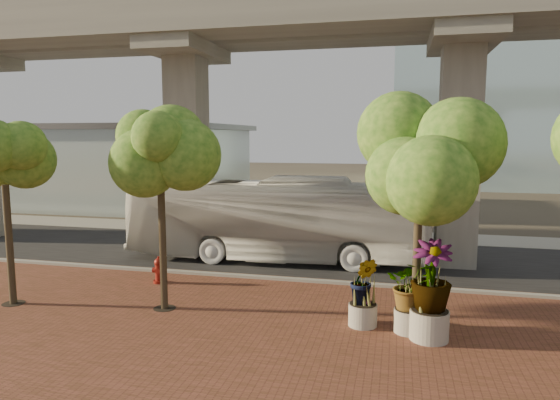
# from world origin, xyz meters

# --- Properties ---
(ground) EXTENTS (160.00, 160.00, 0.00)m
(ground) POSITION_xyz_m (0.00, 0.00, 0.00)
(ground) COLOR #383228
(ground) RESTS_ON ground
(brick_plaza) EXTENTS (70.00, 13.00, 0.06)m
(brick_plaza) POSITION_xyz_m (0.00, -8.00, 0.03)
(brick_plaza) COLOR brown
(brick_plaza) RESTS_ON ground
(asphalt_road) EXTENTS (90.00, 8.00, 0.04)m
(asphalt_road) POSITION_xyz_m (0.00, 2.00, 0.02)
(asphalt_road) COLOR black
(asphalt_road) RESTS_ON ground
(curb_strip) EXTENTS (70.00, 0.25, 0.16)m
(curb_strip) POSITION_xyz_m (0.00, -2.00, 0.08)
(curb_strip) COLOR gray
(curb_strip) RESTS_ON ground
(far_sidewalk) EXTENTS (90.00, 3.00, 0.06)m
(far_sidewalk) POSITION_xyz_m (0.00, 7.50, 0.03)
(far_sidewalk) COLOR gray
(far_sidewalk) RESTS_ON ground
(transit_viaduct) EXTENTS (72.00, 5.60, 12.40)m
(transit_viaduct) POSITION_xyz_m (0.00, 2.00, 7.29)
(transit_viaduct) COLOR #98968A
(transit_viaduct) RESTS_ON ground
(station_pavilion) EXTENTS (23.00, 13.00, 6.30)m
(station_pavilion) POSITION_xyz_m (-20.00, 16.00, 3.22)
(station_pavilion) COLOR silver
(station_pavilion) RESTS_ON ground
(transit_bus) EXTENTS (13.09, 3.44, 3.62)m
(transit_bus) POSITION_xyz_m (-1.50, 1.12, 1.81)
(transit_bus) COLOR silver
(transit_bus) RESTS_ON ground
(fire_hydrant) EXTENTS (0.49, 0.44, 0.98)m
(fire_hydrant) POSITION_xyz_m (-4.87, -3.38, 0.53)
(fire_hydrant) COLOR maroon
(fire_hydrant) RESTS_ON ground
(planter_front) EXTENTS (1.85, 1.85, 2.04)m
(planter_front) POSITION_xyz_m (4.00, -6.08, 1.30)
(planter_front) COLOR gray
(planter_front) RESTS_ON ground
(planter_right) EXTENTS (2.51, 2.51, 2.68)m
(planter_right) POSITION_xyz_m (4.51, -6.48, 1.68)
(planter_right) COLOR #A6A296
(planter_right) RESTS_ON ground
(planter_left) EXTENTS (1.81, 1.81, 1.99)m
(planter_left) POSITION_xyz_m (2.72, -5.90, 1.27)
(planter_left) COLOR gray
(planter_left) RESTS_ON ground
(street_tree_far_west) EXTENTS (3.41, 3.41, 6.41)m
(street_tree_far_west) POSITION_xyz_m (-8.39, -6.59, 4.90)
(street_tree_far_west) COLOR #413525
(street_tree_far_west) RESTS_ON ground
(street_tree_near_west) EXTENTS (3.37, 3.37, 6.22)m
(street_tree_near_west) POSITION_xyz_m (-3.43, -5.88, 4.72)
(street_tree_near_west) COLOR #413525
(street_tree_near_west) RESTS_ON ground
(street_tree_near_east) EXTENTS (3.97, 3.97, 6.75)m
(street_tree_near_east) POSITION_xyz_m (4.15, -6.11, 4.98)
(street_tree_near_east) COLOR #413525
(street_tree_near_east) RESTS_ON ground
(streetlamp_west) EXTENTS (0.45, 1.32, 9.14)m
(streetlamp_west) POSITION_xyz_m (-7.66, 6.12, 5.33)
(streetlamp_west) COLOR #313035
(streetlamp_west) RESTS_ON ground
(streetlamp_east) EXTENTS (0.42, 1.24, 8.54)m
(streetlamp_east) POSITION_xyz_m (6.63, 5.83, 4.98)
(streetlamp_east) COLOR #2E2E33
(streetlamp_east) RESTS_ON ground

